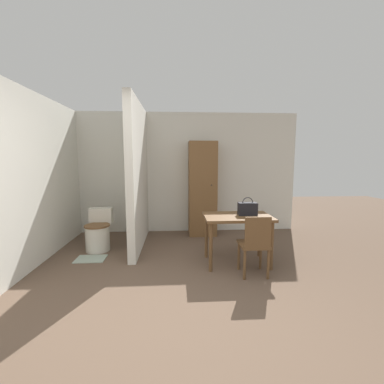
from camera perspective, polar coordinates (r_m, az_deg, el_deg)
name	(u,v)px	position (r m, az deg, el deg)	size (l,w,h in m)	color
ground_plane	(180,326)	(2.70, -2.74, -27.54)	(16.00, 16.00, 0.00)	brown
wall_back	(177,173)	(5.48, -3.33, 4.26)	(5.06, 0.12, 2.50)	silver
wall_left	(32,180)	(4.35, -31.95, 2.37)	(0.12, 4.20, 2.50)	silver
partition_wall	(138,176)	(4.59, -11.85, 3.52)	(0.12, 1.77, 2.50)	silver
dining_table	(237,222)	(3.84, 10.06, -6.59)	(0.97, 0.64, 0.72)	brown
wooden_chair	(255,243)	(3.52, 13.81, -11.00)	(0.37, 0.37, 0.82)	brown
toilet	(98,233)	(4.71, -20.08, -8.51)	(0.42, 0.56, 0.68)	silver
handbag	(247,209)	(3.85, 12.23, -3.62)	(0.27, 0.14, 0.27)	black
wooden_cabinet	(202,189)	(5.22, 2.31, 0.75)	(0.55, 0.50, 1.89)	brown
bath_mat	(91,259)	(4.40, -21.58, -13.64)	(0.45, 0.32, 0.01)	#99A899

